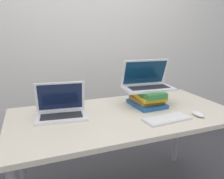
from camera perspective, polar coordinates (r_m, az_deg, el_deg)
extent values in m
cube|color=silver|center=(2.42, -7.00, 16.30)|extent=(8.00, 0.05, 2.70)
cube|color=beige|center=(1.54, 3.24, -6.68)|extent=(1.56, 0.77, 0.03)
cylinder|color=gray|center=(1.89, -22.68, -16.04)|extent=(0.05, 0.05, 0.71)
cylinder|color=gray|center=(2.30, 16.48, -9.77)|extent=(0.05, 0.05, 0.71)
cube|color=silver|center=(1.50, -13.03, -6.84)|extent=(0.35, 0.25, 0.02)
cube|color=#232328|center=(1.48, -13.04, -6.69)|extent=(0.28, 0.14, 0.00)
cube|color=silver|center=(1.54, -13.35, -1.78)|extent=(0.33, 0.10, 0.21)
cube|color=#0F1938|center=(1.53, -13.34, -1.87)|extent=(0.30, 0.08, 0.19)
cube|color=#235693|center=(1.70, 9.04, -3.68)|extent=(0.23, 0.28, 0.03)
cube|color=olive|center=(1.71, 9.02, -2.58)|extent=(0.21, 0.23, 0.03)
cube|color=gold|center=(1.69, 9.69, -1.83)|extent=(0.20, 0.24, 0.03)
cube|color=#33753D|center=(1.67, 9.45, -0.76)|extent=(0.17, 0.28, 0.04)
cube|color=silver|center=(1.69, 9.43, 0.38)|extent=(0.39, 0.25, 0.02)
cube|color=#232328|center=(1.68, 9.63, 0.57)|extent=(0.31, 0.14, 0.00)
cube|color=silver|center=(1.73, 8.56, 4.49)|extent=(0.38, 0.11, 0.21)
cube|color=#0A2D4C|center=(1.73, 8.62, 4.41)|extent=(0.34, 0.09, 0.18)
cube|color=silver|center=(1.47, 14.18, -7.44)|extent=(0.32, 0.15, 0.01)
cube|color=silver|center=(1.47, 14.20, -7.19)|extent=(0.30, 0.13, 0.00)
ellipsoid|color=white|center=(1.59, 21.53, -5.97)|extent=(0.06, 0.11, 0.03)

